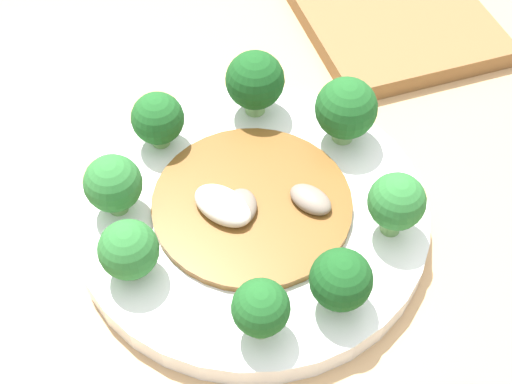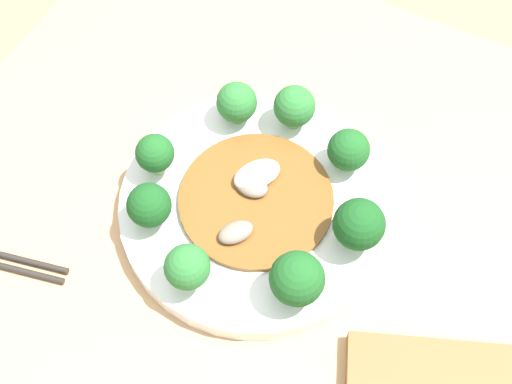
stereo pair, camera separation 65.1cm
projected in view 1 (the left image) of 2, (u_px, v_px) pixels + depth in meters
name	position (u px, v px, depth m)	size (l,w,h in m)	color
table	(277.00, 371.00, 0.95)	(0.85, 0.77, 0.78)	tan
plate	(256.00, 215.00, 0.61)	(0.30, 0.30, 0.02)	white
broccoli_southwest	(346.00, 281.00, 0.52)	(0.05, 0.05, 0.06)	#89B76B
broccoli_northeast	(162.00, 119.00, 0.62)	(0.05, 0.05, 0.05)	#7AAD5B
broccoli_northwest	(133.00, 250.00, 0.54)	(0.05, 0.05, 0.05)	#70A356
broccoli_south	(401.00, 203.00, 0.56)	(0.05, 0.05, 0.06)	#70A356
broccoli_southeast	(350.00, 109.00, 0.62)	(0.06, 0.06, 0.07)	#89B76B
broccoli_west	(265.00, 309.00, 0.50)	(0.04, 0.04, 0.06)	#89B76B
broccoli_east	(259.00, 81.00, 0.64)	(0.05, 0.05, 0.07)	#89B76B
broccoli_north	(117.00, 184.00, 0.57)	(0.05, 0.05, 0.06)	#70A356
stirfry_center	(255.00, 204.00, 0.59)	(0.17, 0.17, 0.02)	brown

